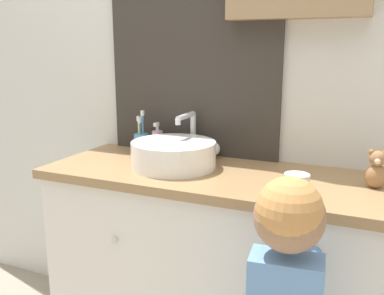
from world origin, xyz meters
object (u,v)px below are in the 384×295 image
(toothbrush_holder, at_px, (141,142))
(teddy_bear, at_px, (377,170))
(drinking_cup, at_px, (296,186))
(soap_dispenser, at_px, (158,142))
(sink_basin, at_px, (175,153))

(toothbrush_holder, bearing_deg, teddy_bear, -6.61)
(toothbrush_holder, xyz_separation_m, drinking_cup, (0.75, -0.33, -0.01))
(toothbrush_holder, relative_size, soap_dispenser, 1.33)
(sink_basin, distance_m, teddy_bear, 0.74)
(teddy_bear, bearing_deg, drinking_cup, -136.19)
(teddy_bear, bearing_deg, toothbrush_holder, 173.39)
(sink_basin, relative_size, teddy_bear, 2.91)
(sink_basin, xyz_separation_m, soap_dispenser, (-0.16, 0.15, 0.00))
(soap_dispenser, distance_m, drinking_cup, 0.74)
(teddy_bear, xyz_separation_m, drinking_cup, (-0.23, -0.22, -0.02))
(drinking_cup, bearing_deg, teddy_bear, 43.81)
(soap_dispenser, height_order, drinking_cup, soap_dispenser)
(soap_dispenser, bearing_deg, drinking_cup, -26.35)
(teddy_bear, distance_m, drinking_cup, 0.31)
(sink_basin, bearing_deg, teddy_bear, 2.79)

